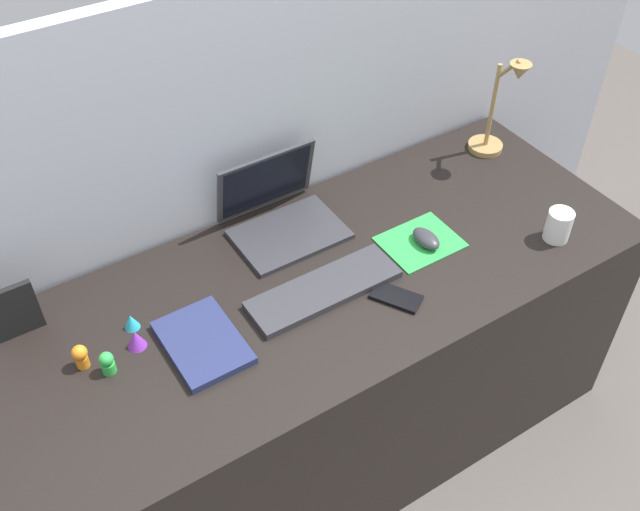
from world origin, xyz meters
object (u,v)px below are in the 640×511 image
at_px(toy_figurine_green, 107,363).
at_px(notebook_pad, 203,342).
at_px(coffee_mug, 559,225).
at_px(toy_figurine_orange, 80,356).
at_px(picture_frame, 13,312).
at_px(mouse, 426,238).
at_px(desk_lamp, 500,110).
at_px(laptop, 279,211).
at_px(toy_figurine_cyan, 131,321).
at_px(toy_figurine_purple, 136,339).
at_px(cell_phone, 396,297).
at_px(keyboard, 323,290).

bearing_deg(toy_figurine_green, notebook_pad, -11.95).
relative_size(coffee_mug, toy_figurine_green, 1.49).
height_order(toy_figurine_green, toy_figurine_orange, toy_figurine_orange).
bearing_deg(picture_frame, coffee_mug, -18.45).
relative_size(mouse, notebook_pad, 0.40).
xyz_separation_m(desk_lamp, notebook_pad, (-1.12, -0.22, -0.15)).
relative_size(laptop, toy_figurine_cyan, 7.06).
distance_m(notebook_pad, toy_figurine_purple, 0.16).
relative_size(cell_phone, picture_frame, 0.85).
bearing_deg(notebook_pad, toy_figurine_cyan, 129.69).
bearing_deg(laptop, toy_figurine_green, -158.37).
xyz_separation_m(toy_figurine_green, toy_figurine_purple, (0.08, 0.04, -0.01)).
bearing_deg(cell_phone, picture_frame, 123.83).
distance_m(toy_figurine_green, toy_figurine_purple, 0.09).
xyz_separation_m(toy_figurine_green, toy_figurine_orange, (-0.05, 0.05, 0.00)).
distance_m(laptop, toy_figurine_green, 0.64).
bearing_deg(coffee_mug, toy_figurine_orange, 167.82).
bearing_deg(mouse, cell_phone, -147.59).
xyz_separation_m(mouse, coffee_mug, (0.32, -0.17, 0.02)).
bearing_deg(desk_lamp, toy_figurine_cyan, -176.60).
bearing_deg(toy_figurine_green, picture_frame, 121.38).
xyz_separation_m(laptop, picture_frame, (-0.74, -0.01, 0.02)).
bearing_deg(picture_frame, notebook_pad, -37.55).
relative_size(picture_frame, toy_figurine_purple, 2.93).
xyz_separation_m(mouse, toy_figurine_orange, (-0.94, 0.10, 0.01)).
xyz_separation_m(mouse, toy_figurine_cyan, (-0.80, 0.15, 0.00)).
bearing_deg(toy_figurine_green, laptop, 21.63).
xyz_separation_m(laptop, desk_lamp, (0.75, -0.06, 0.11)).
xyz_separation_m(cell_phone, toy_figurine_green, (-0.70, 0.17, 0.03)).
height_order(laptop, toy_figurine_purple, laptop).
bearing_deg(laptop, notebook_pad, -143.17).
height_order(notebook_pad, toy_figurine_purple, toy_figurine_purple).
bearing_deg(mouse, laptop, 136.39).
height_order(mouse, cell_phone, mouse).
distance_m(cell_phone, coffee_mug, 0.52).
bearing_deg(coffee_mug, mouse, 151.65).
xyz_separation_m(mouse, notebook_pad, (-0.68, 0.00, -0.01)).
distance_m(mouse, picture_frame, 1.08).
height_order(laptop, desk_lamp, desk_lamp).
height_order(notebook_pad, toy_figurine_cyan, toy_figurine_cyan).
bearing_deg(notebook_pad, toy_figurine_orange, 159.89).
distance_m(desk_lamp, toy_figurine_purple, 1.27).
height_order(keyboard, toy_figurine_cyan, toy_figurine_cyan).
height_order(mouse, picture_frame, picture_frame).
xyz_separation_m(keyboard, desk_lamp, (0.78, 0.23, 0.15)).
distance_m(notebook_pad, toy_figurine_orange, 0.28).
distance_m(keyboard, cell_phone, 0.19).
bearing_deg(toy_figurine_purple, toy_figurine_cyan, 78.65).
height_order(laptop, picture_frame, laptop).
bearing_deg(picture_frame, desk_lamp, -2.16).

